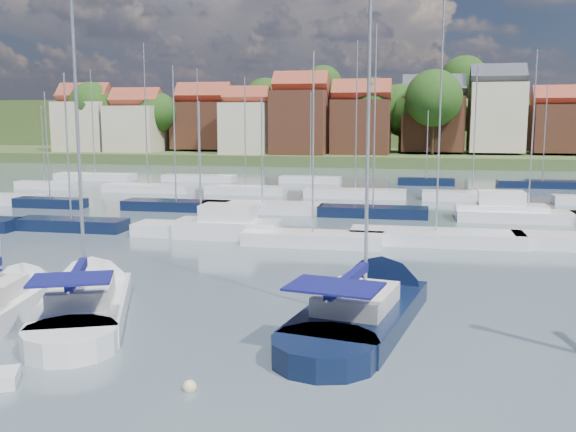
# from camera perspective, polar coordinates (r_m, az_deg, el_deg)

# --- Properties ---
(ground) EXTENTS (260.00, 260.00, 0.00)m
(ground) POSITION_cam_1_polar(r_m,az_deg,el_deg) (61.38, 4.89, 1.24)
(ground) COLOR #44545C
(ground) RESTS_ON ground
(sailboat_left) EXTENTS (4.57, 10.89, 14.41)m
(sailboat_left) POSITION_cam_1_polar(r_m,az_deg,el_deg) (29.61, -23.45, -6.82)
(sailboat_left) COLOR silver
(sailboat_left) RESTS_ON ground
(sailboat_centre) EXTENTS (7.65, 12.60, 16.65)m
(sailboat_centre) POSITION_cam_1_polar(r_m,az_deg,el_deg) (28.66, -17.26, -7.01)
(sailboat_centre) COLOR silver
(sailboat_centre) RESTS_ON ground
(sailboat_navy) EXTENTS (5.98, 14.03, 18.74)m
(sailboat_navy) POSITION_cam_1_polar(r_m,az_deg,el_deg) (27.01, 7.57, -7.66)
(sailboat_navy) COLOR black
(sailboat_navy) RESTS_ON ground
(buoy_d) EXTENTS (0.43, 0.43, 0.43)m
(buoy_d) POSITION_cam_1_polar(r_m,az_deg,el_deg) (19.71, -8.73, -15.07)
(buoy_d) COLOR beige
(buoy_d) RESTS_ON ground
(buoy_e) EXTENTS (0.49, 0.49, 0.49)m
(buoy_e) POSITION_cam_1_polar(r_m,az_deg,el_deg) (27.27, 9.58, -8.30)
(buoy_e) COLOR #D85914
(buoy_e) RESTS_ON ground
(marina_field) EXTENTS (79.62, 41.41, 15.93)m
(marina_field) POSITION_cam_1_polar(r_m,az_deg,el_deg) (56.35, 6.24, 1.00)
(marina_field) COLOR silver
(marina_field) RESTS_ON ground
(far_shore_town) EXTENTS (212.46, 90.00, 22.27)m
(far_shore_town) POSITION_cam_1_polar(r_m,az_deg,el_deg) (153.24, 9.89, 7.31)
(far_shore_town) COLOR #45592C
(far_shore_town) RESTS_ON ground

